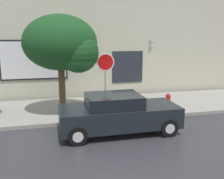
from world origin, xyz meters
TOP-DOWN VIEW (x-y plane):
  - ground_plane at (0.00, 0.00)m, footprint 60.00×60.00m
  - sidewalk at (0.00, 3.00)m, footprint 20.00×4.00m
  - building_facade at (-0.02, 5.50)m, footprint 20.00×0.67m
  - parked_car at (0.73, -0.12)m, footprint 4.30×1.82m
  - fire_hydrant at (3.60, 1.78)m, footprint 0.30×0.44m
  - street_tree at (-1.00, 2.17)m, footprint 3.08×2.62m
  - stop_sign at (0.67, 1.80)m, footprint 0.76×0.10m

SIDE VIEW (x-z plane):
  - ground_plane at x=0.00m, z-range 0.00..0.00m
  - sidewalk at x=0.00m, z-range 0.00..0.15m
  - fire_hydrant at x=3.60m, z-range 0.14..0.87m
  - parked_car at x=0.73m, z-range -0.01..1.43m
  - stop_sign at x=0.67m, z-range 0.69..3.32m
  - street_tree at x=-1.00m, z-range 1.01..5.22m
  - building_facade at x=-0.02m, z-range -0.02..6.98m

